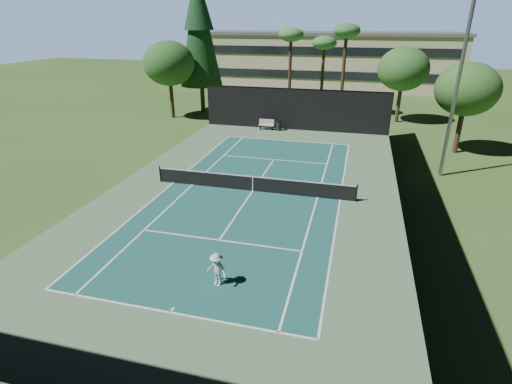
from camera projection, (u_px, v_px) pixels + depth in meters
ground at (253, 191)px, 25.40m from camera, size 160.00×160.00×0.00m
apron_slab at (253, 191)px, 25.40m from camera, size 18.00×32.00×0.01m
court_surface at (253, 191)px, 25.40m from camera, size 10.97×23.77×0.01m
court_lines at (253, 191)px, 25.39m from camera, size 11.07×23.87×0.01m
tennis_net at (253, 183)px, 25.18m from camera, size 12.90×0.10×1.10m
fence at (253, 161)px, 24.66m from camera, size 18.04×32.05×4.03m
player at (217, 270)px, 16.12m from camera, size 1.08×0.82×1.48m
tennis_ball_a at (83, 295)px, 15.76m from camera, size 0.08×0.08×0.08m
tennis_ball_b at (242, 182)px, 26.66m from camera, size 0.08×0.08×0.08m
tennis_ball_c at (248, 182)px, 26.71m from camera, size 0.08×0.08×0.08m
tennis_ball_d at (221, 173)px, 28.27m from camera, size 0.07×0.07×0.07m
park_bench at (266, 124)px, 39.45m from camera, size 1.50×0.45×1.02m
trash_bin at (279, 126)px, 39.14m from camera, size 0.56×0.56×0.95m
pine_tree at (199, 25)px, 43.92m from camera, size 4.80×4.80×15.00m
palm_a at (291, 38)px, 43.94m from camera, size 2.80×2.80×9.32m
palm_b at (324, 45)px, 45.24m from camera, size 2.80×2.80×8.42m
palm_c at (346, 35)px, 41.51m from camera, size 2.80×2.80×9.77m
decid_tree_a at (403, 69)px, 40.50m from camera, size 5.12×5.12×7.62m
decid_tree_b at (467, 89)px, 30.83m from camera, size 4.80×4.80×7.14m
decid_tree_c at (169, 64)px, 42.33m from camera, size 5.44×5.44×8.09m
campus_building at (326, 59)px, 64.59m from camera, size 40.50×12.50×8.30m
light_pole at (458, 81)px, 25.41m from camera, size 0.90×0.25×12.22m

